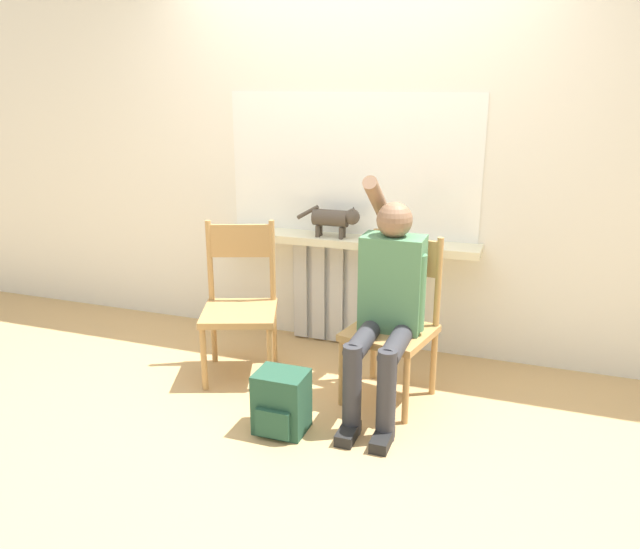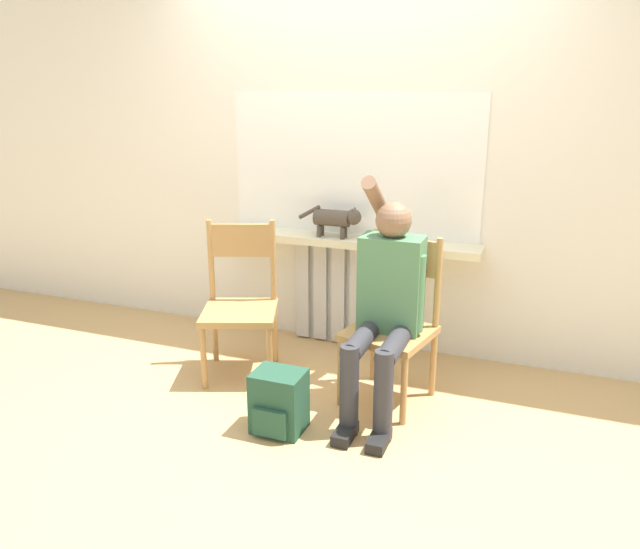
{
  "view_description": "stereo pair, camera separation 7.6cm",
  "coord_description": "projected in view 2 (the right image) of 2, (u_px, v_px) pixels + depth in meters",
  "views": [
    {
      "loc": [
        1.19,
        -2.74,
        1.75
      ],
      "look_at": [
        0.0,
        0.59,
        0.66
      ],
      "focal_mm": 35.0,
      "sensor_mm": 36.0,
      "label": 1
    },
    {
      "loc": [
        1.26,
        -2.72,
        1.75
      ],
      "look_at": [
        0.0,
        0.59,
        0.66
      ],
      "focal_mm": 35.0,
      "sensor_mm": 36.0,
      "label": 2
    }
  ],
  "objects": [
    {
      "name": "ground_plane",
      "position": [
        281.0,
        421.0,
        3.37
      ],
      "size": [
        12.0,
        12.0,
        0.0
      ],
      "primitive_type": "plane",
      "color": "tan"
    },
    {
      "name": "wall_with_window",
      "position": [
        355.0,
        147.0,
        4.07
      ],
      "size": [
        7.0,
        0.06,
        2.7
      ],
      "color": "white",
      "rests_on": "ground_plane"
    },
    {
      "name": "radiator",
      "position": [
        349.0,
        293.0,
        4.29
      ],
      "size": [
        0.79,
        0.08,
        0.73
      ],
      "color": "silver",
      "rests_on": "ground_plane"
    },
    {
      "name": "windowsill",
      "position": [
        346.0,
        241.0,
        4.12
      ],
      "size": [
        1.77,
        0.24,
        0.05
      ],
      "color": "beige",
      "rests_on": "radiator"
    },
    {
      "name": "window_glass",
      "position": [
        353.0,
        165.0,
        4.08
      ],
      "size": [
        1.7,
        0.01,
        0.92
      ],
      "color": "white",
      "rests_on": "windowsill"
    },
    {
      "name": "chair_left",
      "position": [
        240.0,
        301.0,
        3.84
      ],
      "size": [
        0.57,
        0.57,
        0.95
      ],
      "rotation": [
        0.0,
        0.0,
        0.36
      ],
      "color": "#B2844C",
      "rests_on": "ground_plane"
    },
    {
      "name": "chair_right",
      "position": [
        393.0,
        322.0,
        3.51
      ],
      "size": [
        0.52,
        0.52,
        0.95
      ],
      "rotation": [
        0.0,
        0.0,
        -0.21
      ],
      "color": "#B2844C",
      "rests_on": "ground_plane"
    },
    {
      "name": "person",
      "position": [
        386.0,
        300.0,
        3.35
      ],
      "size": [
        0.36,
        0.99,
        1.29
      ],
      "color": "#333338",
      "rests_on": "ground_plane"
    },
    {
      "name": "cat",
      "position": [
        337.0,
        218.0,
        4.06
      ],
      "size": [
        0.43,
        0.11,
        0.21
      ],
      "color": "#4C4238",
      "rests_on": "windowsill"
    },
    {
      "name": "backpack",
      "position": [
        279.0,
        402.0,
        3.25
      ],
      "size": [
        0.26,
        0.24,
        0.33
      ],
      "color": "#234C38",
      "rests_on": "ground_plane"
    }
  ]
}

